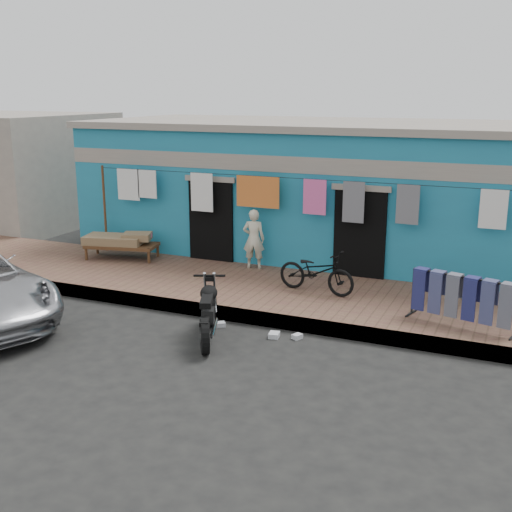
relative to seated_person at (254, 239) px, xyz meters
The scene contains 14 objects.
ground 4.41m from the seated_person, 76.51° to the right, with size 80.00×80.00×0.00m, color black.
sidewalk 1.75m from the seated_person, 49.99° to the right, with size 28.00×3.00×0.25m, color brown.
curb 2.94m from the seated_person, 69.19° to the right, with size 28.00×0.10×0.25m, color gray.
building 3.06m from the seated_person, 70.15° to the left, with size 12.20×5.20×3.36m.
neighbor_left 10.41m from the seated_person, 164.35° to the left, with size 6.00×5.00×3.40m, color #9E9384.
clothesline 1.05m from the seated_person, ahead, with size 10.06×0.06×2.10m.
seated_person is the anchor object (origin of this frame).
bicycle 2.16m from the seated_person, 31.81° to the right, with size 0.56×1.59×1.03m, color black.
motorcycle 3.70m from the seated_person, 78.54° to the right, with size 1.11×1.65×1.01m, color black, non-canonical shape.
charpoy 3.24m from the seated_person, behind, with size 1.87×1.19×0.58m, color brown, non-canonical shape.
jeans_rack 5.02m from the seated_person, 22.14° to the right, with size 1.89×0.82×0.89m, color black, non-canonical shape.
litter_a 3.19m from the seated_person, 77.77° to the right, with size 0.18×0.14×0.08m, color silver.
litter_b 3.77m from the seated_person, 54.79° to the right, with size 0.16×0.12×0.08m, color silver.
litter_c 3.65m from the seated_person, 60.77° to the right, with size 0.21×0.17×0.08m, color silver.
Camera 1 is at (4.52, -8.43, 4.08)m, focal length 45.00 mm.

